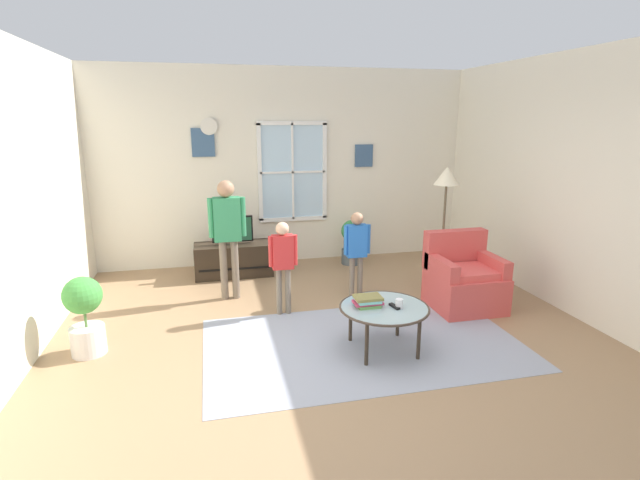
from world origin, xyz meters
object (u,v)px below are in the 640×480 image
object	(u,v)px
person_blue_shirt	(357,246)
book_stack	(368,301)
tv_stand	(234,259)
remote_near_books	(394,306)
person_green_shirt	(227,226)
person_red_shirt	(283,257)
coffee_table	(384,309)
armchair	(464,280)
television	(232,229)
potted_plant_by_window	(352,241)
floor_lamp	(446,188)
potted_plant_corner	(85,313)
cup	(399,304)

from	to	relation	value
person_blue_shirt	book_stack	bearing A→B (deg)	-102.52
tv_stand	remote_near_books	size ratio (longest dim) A/B	7.66
remote_near_books	person_green_shirt	xyz separation A→B (m)	(-1.45, 1.75, 0.46)
person_red_shirt	coffee_table	bearing A→B (deg)	-53.72
armchair	coffee_table	distance (m)	1.53
television	person_red_shirt	distance (m)	1.60
armchair	potted_plant_by_window	size ratio (longest dim) A/B	1.29
remote_near_books	armchair	bearing A→B (deg)	35.19
armchair	book_stack	size ratio (longest dim) A/B	3.20
floor_lamp	potted_plant_by_window	bearing A→B (deg)	120.60
person_red_shirt	book_stack	bearing A→B (deg)	-57.85
television	potted_plant_by_window	distance (m)	1.82
coffee_table	remote_near_books	world-z (taller)	remote_near_books
potted_plant_corner	floor_lamp	size ratio (longest dim) A/B	0.48
person_green_shirt	floor_lamp	xyz separation A→B (m)	(2.67, -0.29, 0.41)
armchair	person_green_shirt	xyz separation A→B (m)	(-2.66, 0.89, 0.59)
potted_plant_corner	floor_lamp	world-z (taller)	floor_lamp
person_blue_shirt	armchair	bearing A→B (deg)	-23.25
remote_near_books	potted_plant_corner	distance (m)	2.89
coffee_table	person_green_shirt	size ratio (longest dim) A/B	0.58
tv_stand	person_red_shirt	bearing A→B (deg)	-72.87
tv_stand	cup	size ratio (longest dim) A/B	12.18
tv_stand	person_red_shirt	world-z (taller)	person_red_shirt
remote_near_books	person_red_shirt	xyz separation A→B (m)	(-0.88, 1.12, 0.22)
person_blue_shirt	person_red_shirt	bearing A→B (deg)	-165.83
television	person_green_shirt	bearing A→B (deg)	-95.99
potted_plant_by_window	potted_plant_corner	distance (m)	3.93
book_stack	potted_plant_by_window	xyz separation A→B (m)	(0.66, 2.71, -0.13)
coffee_table	remote_near_books	distance (m)	0.10
television	person_blue_shirt	size ratio (longest dim) A/B	0.52
television	remote_near_books	world-z (taller)	television
person_blue_shirt	person_red_shirt	xyz separation A→B (m)	(-0.93, -0.23, -0.01)
person_red_shirt	person_green_shirt	world-z (taller)	person_green_shirt
remote_near_books	television	bearing A→B (deg)	117.06
tv_stand	person_red_shirt	size ratio (longest dim) A/B	1.00
armchair	person_red_shirt	size ratio (longest dim) A/B	0.81
floor_lamp	person_green_shirt	bearing A→B (deg)	173.78
coffee_table	potted_plant_by_window	size ratio (longest dim) A/B	1.26
potted_plant_by_window	person_red_shirt	bearing A→B (deg)	-127.92
potted_plant_by_window	television	bearing A→B (deg)	-175.04
remote_near_books	cup	bearing A→B (deg)	-31.85
remote_near_books	floor_lamp	size ratio (longest dim) A/B	0.09
coffee_table	television	bearing A→B (deg)	115.87
armchair	cup	world-z (taller)	armchair
person_red_shirt	potted_plant_by_window	size ratio (longest dim) A/B	1.58
armchair	person_green_shirt	size ratio (longest dim) A/B	0.59
cup	potted_plant_corner	world-z (taller)	potted_plant_corner
tv_stand	remote_near_books	world-z (taller)	remote_near_books
coffee_table	person_green_shirt	world-z (taller)	person_green_shirt
cup	floor_lamp	distance (m)	2.07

